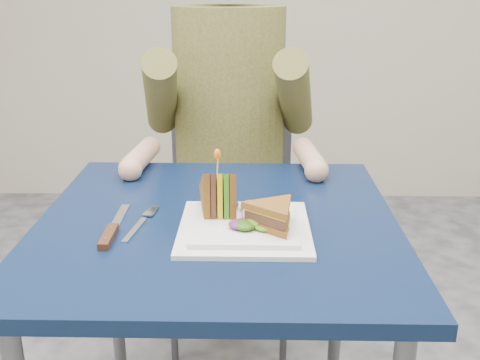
{
  "coord_description": "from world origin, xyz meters",
  "views": [
    {
      "loc": [
        0.07,
        -1.08,
        1.21
      ],
      "look_at": [
        0.05,
        -0.01,
        0.82
      ],
      "focal_mm": 42.0,
      "sensor_mm": 36.0,
      "label": 1
    }
  ],
  "objects_px": {
    "knife": "(111,233)",
    "chair": "(231,184)",
    "sandwich_flat": "(273,215)",
    "plate": "(244,227)",
    "sandwich_upright": "(218,197)",
    "table": "(218,253)",
    "fork": "(140,224)",
    "diner": "(229,81)"
  },
  "relations": [
    {
      "from": "diner",
      "to": "knife",
      "type": "bearing_deg",
      "value": -106.34
    },
    {
      "from": "chair",
      "to": "sandwich_flat",
      "type": "distance_m",
      "value": 0.85
    },
    {
      "from": "sandwich_flat",
      "to": "knife",
      "type": "relative_size",
      "value": 0.79
    },
    {
      "from": "chair",
      "to": "plate",
      "type": "bearing_deg",
      "value": -85.8
    },
    {
      "from": "table",
      "to": "sandwich_flat",
      "type": "relative_size",
      "value": 4.3
    },
    {
      "from": "sandwich_flat",
      "to": "knife",
      "type": "distance_m",
      "value": 0.32
    },
    {
      "from": "knife",
      "to": "fork",
      "type": "bearing_deg",
      "value": 45.79
    },
    {
      "from": "chair",
      "to": "sandwich_flat",
      "type": "height_order",
      "value": "chair"
    },
    {
      "from": "diner",
      "to": "plate",
      "type": "bearing_deg",
      "value": -85.11
    },
    {
      "from": "table",
      "to": "sandwich_upright",
      "type": "xyz_separation_m",
      "value": [
        0.0,
        -0.01,
        0.13
      ]
    },
    {
      "from": "sandwich_upright",
      "to": "knife",
      "type": "relative_size",
      "value": 0.67
    },
    {
      "from": "sandwich_flat",
      "to": "chair",
      "type": "bearing_deg",
      "value": 97.92
    },
    {
      "from": "table",
      "to": "plate",
      "type": "relative_size",
      "value": 2.88
    },
    {
      "from": "diner",
      "to": "fork",
      "type": "relative_size",
      "value": 4.17
    },
    {
      "from": "plate",
      "to": "fork",
      "type": "distance_m",
      "value": 0.22
    },
    {
      "from": "sandwich_upright",
      "to": "knife",
      "type": "height_order",
      "value": "sandwich_upright"
    },
    {
      "from": "diner",
      "to": "fork",
      "type": "bearing_deg",
      "value": -103.58
    },
    {
      "from": "chair",
      "to": "table",
      "type": "bearing_deg",
      "value": -90.0
    },
    {
      "from": "chair",
      "to": "plate",
      "type": "height_order",
      "value": "chair"
    },
    {
      "from": "diner",
      "to": "sandwich_upright",
      "type": "bearing_deg",
      "value": -89.77
    },
    {
      "from": "table",
      "to": "chair",
      "type": "relative_size",
      "value": 0.81
    },
    {
      "from": "plate",
      "to": "sandwich_upright",
      "type": "height_order",
      "value": "sandwich_upright"
    },
    {
      "from": "table",
      "to": "fork",
      "type": "xyz_separation_m",
      "value": [
        -0.16,
        -0.04,
        0.08
      ]
    },
    {
      "from": "table",
      "to": "sandwich_flat",
      "type": "distance_m",
      "value": 0.19
    },
    {
      "from": "diner",
      "to": "sandwich_flat",
      "type": "xyz_separation_m",
      "value": [
        0.11,
        -0.7,
        -0.14
      ]
    },
    {
      "from": "knife",
      "to": "chair",
      "type": "bearing_deg",
      "value": 75.82
    },
    {
      "from": "sandwich_upright",
      "to": "fork",
      "type": "xyz_separation_m",
      "value": [
        -0.16,
        -0.02,
        -0.05
      ]
    },
    {
      "from": "plate",
      "to": "sandwich_flat",
      "type": "height_order",
      "value": "sandwich_flat"
    },
    {
      "from": "table",
      "to": "plate",
      "type": "xyz_separation_m",
      "value": [
        0.06,
        -0.06,
        0.09
      ]
    },
    {
      "from": "chair",
      "to": "sandwich_upright",
      "type": "relative_size",
      "value": 6.32
    },
    {
      "from": "diner",
      "to": "knife",
      "type": "height_order",
      "value": "diner"
    },
    {
      "from": "chair",
      "to": "diner",
      "type": "height_order",
      "value": "diner"
    },
    {
      "from": "sandwich_flat",
      "to": "sandwich_upright",
      "type": "xyz_separation_m",
      "value": [
        -0.11,
        0.07,
        0.01
      ]
    },
    {
      "from": "plate",
      "to": "sandwich_flat",
      "type": "distance_m",
      "value": 0.07
    },
    {
      "from": "table",
      "to": "sandwich_upright",
      "type": "distance_m",
      "value": 0.13
    },
    {
      "from": "chair",
      "to": "fork",
      "type": "relative_size",
      "value": 5.2
    },
    {
      "from": "chair",
      "to": "sandwich_upright",
      "type": "height_order",
      "value": "chair"
    },
    {
      "from": "diner",
      "to": "plate",
      "type": "distance_m",
      "value": 0.7
    },
    {
      "from": "plate",
      "to": "knife",
      "type": "height_order",
      "value": "plate"
    },
    {
      "from": "sandwich_upright",
      "to": "knife",
      "type": "bearing_deg",
      "value": -160.95
    },
    {
      "from": "chair",
      "to": "sandwich_flat",
      "type": "xyz_separation_m",
      "value": [
        0.11,
        -0.81,
        0.23
      ]
    },
    {
      "from": "sandwich_flat",
      "to": "sandwich_upright",
      "type": "distance_m",
      "value": 0.13
    }
  ]
}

